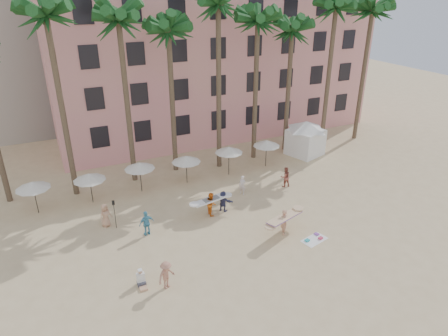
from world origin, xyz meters
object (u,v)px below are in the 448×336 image
cabana (306,135)px  carrier_yellow (285,220)px  pink_hotel (209,59)px  carrier_white (211,203)px

cabana → carrier_yellow: bearing=-130.9°
carrier_yellow → cabana: bearing=49.1°
pink_hotel → cabana: pink_hotel is taller
cabana → carrier_white: size_ratio=2.01×
cabana → carrier_yellow: cabana is taller
pink_hotel → carrier_white: (-8.19, -19.26, -7.04)m
pink_hotel → carrier_yellow: pink_hotel is taller
carrier_yellow → pink_hotel: bearing=78.9°
carrier_yellow → carrier_white: bearing=128.3°
pink_hotel → cabana: 14.75m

